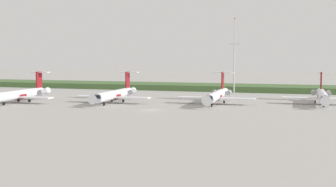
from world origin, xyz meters
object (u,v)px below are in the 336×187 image
Objects in this scene: regional_jet_second at (115,94)px; antenna_mast at (234,62)px; regional_jet_third at (217,95)px; regional_jet_fourth at (322,96)px; regional_jet_nearest at (20,94)px.

antenna_mast is at bearing 57.31° from regional_jet_second.
antenna_mast reaches higher than regional_jet_third.
antenna_mast is at bearing 132.56° from regional_jet_fourth.
antenna_mast reaches higher than regional_jet_nearest.
regional_jet_second is 1.00× the size of regional_jet_third.
regional_jet_third is 1.00× the size of regional_jet_fourth.
antenna_mast is at bearing 43.20° from regional_jet_nearest.
regional_jet_third is 41.46m from antenna_mast.
regional_jet_third is at bearing -166.01° from regional_jet_fourth.
antenna_mast is (29.49, 45.96, 9.14)m from regional_jet_second.
antenna_mast is (57.13, 53.65, 9.14)m from regional_jet_nearest.
regional_jet_third is (57.63, 13.21, 0.00)m from regional_jet_nearest.
regional_jet_nearest is 1.00× the size of regional_jet_fourth.
regional_jet_nearest and regional_jet_fourth have the same top height.
regional_jet_second and regional_jet_fourth have the same top height.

